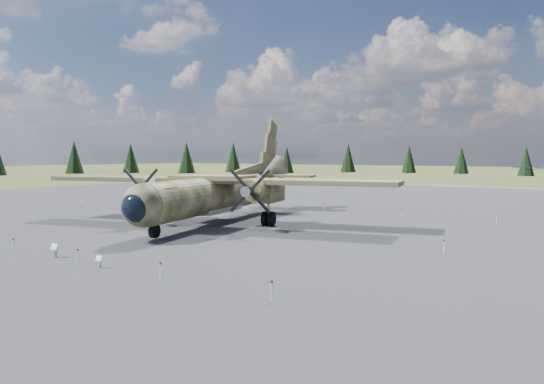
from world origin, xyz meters
The scene contains 7 objects.
ground centered at (0.00, 0.00, 0.00)m, with size 500.00×500.00×0.00m, color brown.
apron centered at (0.00, 10.00, 0.00)m, with size 120.00×120.00×0.04m, color slate.
transport_plane centered at (-3.36, 3.88, 2.86)m, with size 29.97×26.83×9.94m.
info_placard_left centered at (-0.74, -13.00, 0.52)m, with size 0.51×0.24×0.78m.
info_placard_right centered at (3.53, -13.35, 0.43)m, with size 0.42×0.19×0.64m.
barrier_fence centered at (-0.46, -0.08, 0.51)m, with size 33.12×29.62×0.85m.
treeline centered at (4.13, -10.69, 4.78)m, with size 280.04×285.76×10.94m.
Camera 1 is at (25.28, -29.83, 5.59)m, focal length 35.00 mm.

